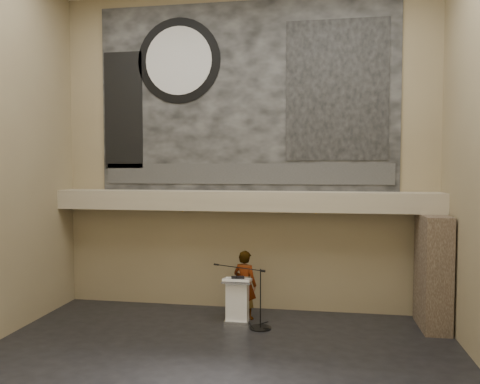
# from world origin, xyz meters

# --- Properties ---
(floor) EXTENTS (10.00, 10.00, 0.00)m
(floor) POSITION_xyz_m (0.00, 0.00, 0.00)
(floor) COLOR black
(floor) RESTS_ON ground
(wall_back) EXTENTS (10.00, 0.02, 8.50)m
(wall_back) POSITION_xyz_m (0.00, 4.00, 4.25)
(wall_back) COLOR #8A7958
(wall_back) RESTS_ON floor
(wall_front) EXTENTS (10.00, 0.02, 8.50)m
(wall_front) POSITION_xyz_m (0.00, -4.00, 4.25)
(wall_front) COLOR #8A7958
(wall_front) RESTS_ON floor
(soffit) EXTENTS (10.00, 0.80, 0.50)m
(soffit) POSITION_xyz_m (0.00, 3.60, 2.95)
(soffit) COLOR tan
(soffit) RESTS_ON wall_back
(sprinkler_left) EXTENTS (0.04, 0.04, 0.06)m
(sprinkler_left) POSITION_xyz_m (-1.60, 3.55, 2.67)
(sprinkler_left) COLOR #B2893D
(sprinkler_left) RESTS_ON soffit
(sprinkler_right) EXTENTS (0.04, 0.04, 0.06)m
(sprinkler_right) POSITION_xyz_m (1.90, 3.55, 2.67)
(sprinkler_right) COLOR #B2893D
(sprinkler_right) RESTS_ON soffit
(banner) EXTENTS (8.00, 0.05, 5.00)m
(banner) POSITION_xyz_m (0.00, 3.97, 5.70)
(banner) COLOR black
(banner) RESTS_ON wall_back
(banner_text_strip) EXTENTS (7.76, 0.02, 0.55)m
(banner_text_strip) POSITION_xyz_m (0.00, 3.93, 3.65)
(banner_text_strip) COLOR #303030
(banner_text_strip) RESTS_ON banner
(banner_clock_rim) EXTENTS (2.30, 0.02, 2.30)m
(banner_clock_rim) POSITION_xyz_m (-1.80, 3.93, 6.70)
(banner_clock_rim) COLOR black
(banner_clock_rim) RESTS_ON banner
(banner_clock_face) EXTENTS (1.84, 0.02, 1.84)m
(banner_clock_face) POSITION_xyz_m (-1.80, 3.91, 6.70)
(banner_clock_face) COLOR silver
(banner_clock_face) RESTS_ON banner
(banner_building_print) EXTENTS (2.60, 0.02, 3.60)m
(banner_building_print) POSITION_xyz_m (2.40, 3.93, 5.80)
(banner_building_print) COLOR black
(banner_building_print) RESTS_ON banner
(banner_brick_print) EXTENTS (1.10, 0.02, 3.20)m
(banner_brick_print) POSITION_xyz_m (-3.40, 3.93, 5.40)
(banner_brick_print) COLOR black
(banner_brick_print) RESTS_ON banner
(stone_pier) EXTENTS (0.60, 1.40, 2.70)m
(stone_pier) POSITION_xyz_m (4.65, 3.15, 1.35)
(stone_pier) COLOR #45362A
(stone_pier) RESTS_ON floor
(lectern) EXTENTS (0.68, 0.50, 1.13)m
(lectern) POSITION_xyz_m (0.01, 2.75, 0.55)
(lectern) COLOR silver
(lectern) RESTS_ON floor
(binder) EXTENTS (0.36, 0.31, 0.04)m
(binder) POSITION_xyz_m (0.02, 2.75, 1.12)
(binder) COLOR black
(binder) RESTS_ON lectern
(papers) EXTENTS (0.28, 0.34, 0.00)m
(papers) POSITION_xyz_m (-0.16, 2.74, 1.10)
(papers) COLOR silver
(papers) RESTS_ON lectern
(speaker_person) EXTENTS (0.74, 0.61, 1.73)m
(speaker_person) POSITION_xyz_m (0.14, 3.10, 0.87)
(speaker_person) COLOR white
(speaker_person) RESTS_ON floor
(mic_stand) EXTENTS (1.51, 0.80, 1.43)m
(mic_stand) POSITION_xyz_m (0.57, 2.45, 0.22)
(mic_stand) COLOR black
(mic_stand) RESTS_ON floor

